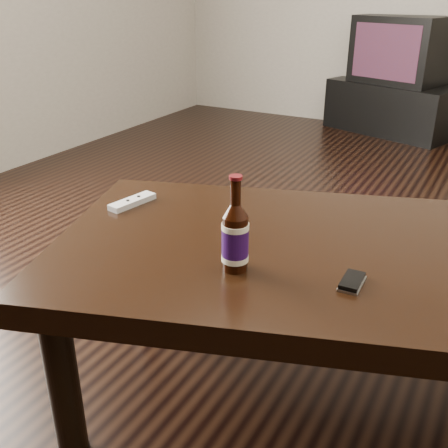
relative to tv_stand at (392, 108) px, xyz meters
The scene contains 7 objects.
floor 2.92m from the tv_stand, 80.13° to the right, with size 5.00×6.00×0.01m, color black.
tv_stand is the anchor object (origin of this frame).
tv 0.46m from the tv_stand, 108.49° to the right, with size 0.78×0.62×0.51m.
coffee_table 3.36m from the tv_stand, 81.38° to the right, with size 1.55×1.19×0.51m.
beer_bottle 3.56m from the tv_stand, 83.84° to the right, with size 0.09×0.09×0.24m.
phone 3.53m from the tv_stand, 79.37° to the right, with size 0.05×0.09×0.02m.
remote 3.33m from the tv_stand, 91.54° to the right, with size 0.07×0.17×0.02m.
Camera 1 is at (0.39, -1.63, 1.14)m, focal length 42.00 mm.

